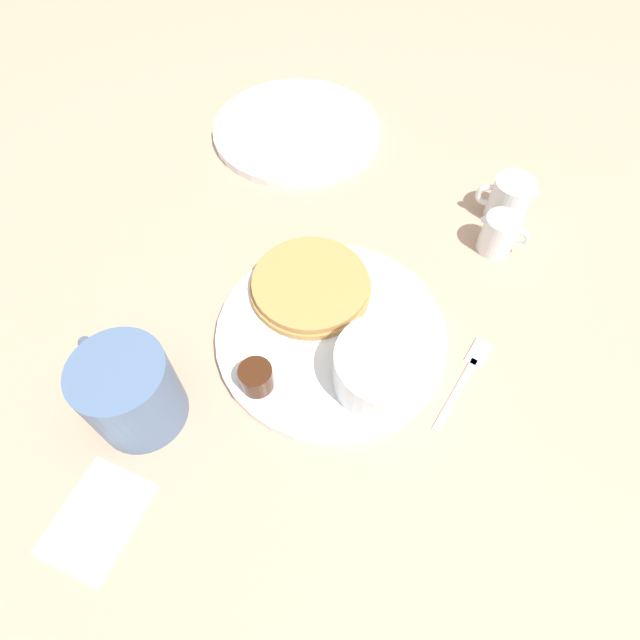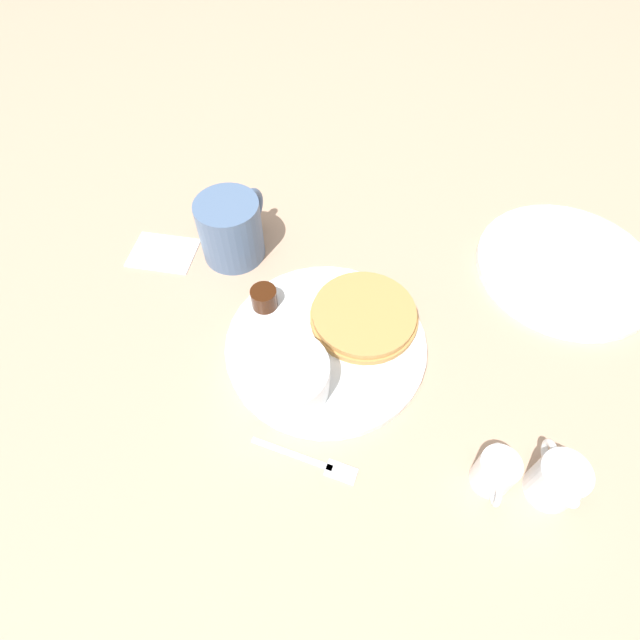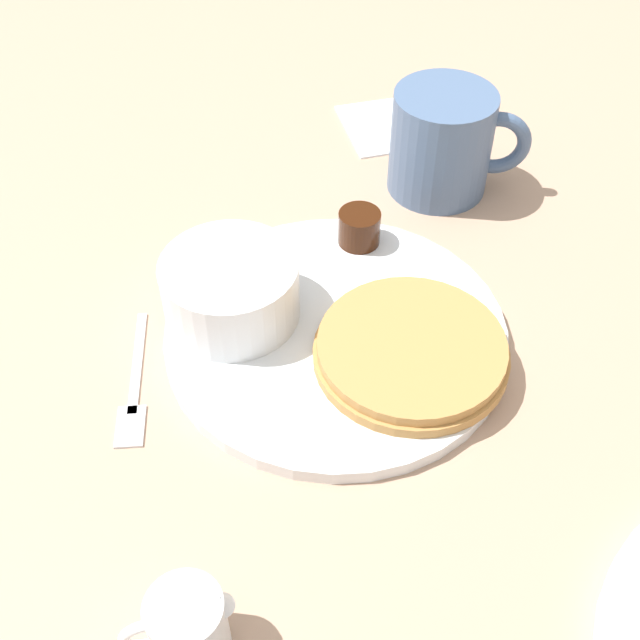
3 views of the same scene
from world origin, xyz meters
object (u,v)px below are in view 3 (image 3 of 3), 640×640
bowl (230,287)px  coffee_mug (444,143)px  plate (336,333)px  fork (134,391)px  creamer_pitcher_near (187,627)px

bowl → coffee_mug: size_ratio=0.84×
plate → coffee_mug: size_ratio=2.10×
plate → bowl: bowl is taller
plate → fork: plate is taller
plate → fork: (-0.03, 0.15, -0.00)m
creamer_pitcher_near → fork: (0.19, 0.03, -0.02)m
plate → coffee_mug: (0.18, -0.13, 0.04)m
plate → creamer_pitcher_near: (-0.22, 0.12, 0.02)m
creamer_pitcher_near → fork: size_ratio=0.50×
plate → creamer_pitcher_near: creamer_pitcher_near is taller
plate → bowl: (0.03, 0.08, 0.03)m
bowl → coffee_mug: bearing=-54.4°
fork → creamer_pitcher_near: bearing=-170.4°
coffee_mug → fork: bearing=125.8°
coffee_mug → creamer_pitcher_near: (-0.40, 0.25, -0.02)m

